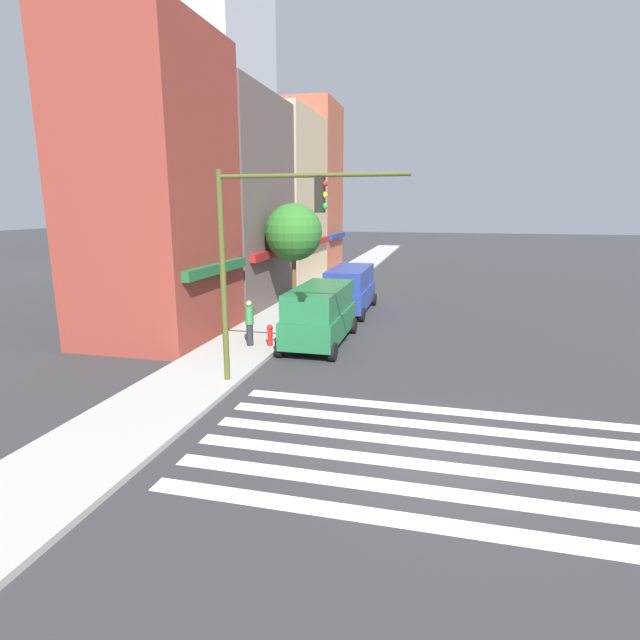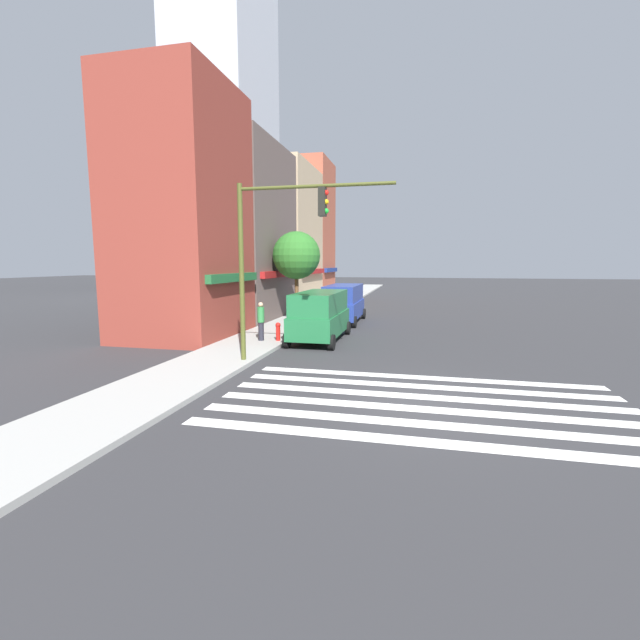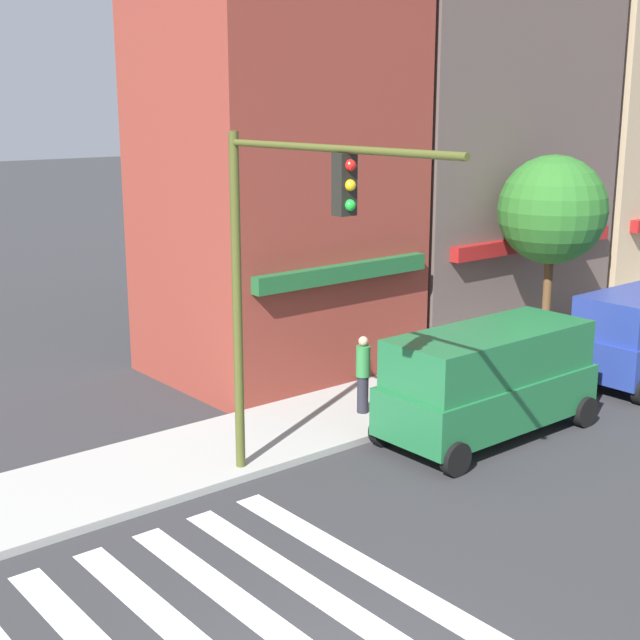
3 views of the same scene
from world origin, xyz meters
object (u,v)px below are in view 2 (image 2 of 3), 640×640
at_px(street_tree, 296,256).
at_px(van_green, 320,314).
at_px(pedestrian_green_top, 261,321).
at_px(traffic_signal, 275,241).
at_px(van_blue, 344,302).
at_px(fire_hydrant, 278,331).

bearing_deg(street_tree, van_green, -153.86).
relative_size(van_green, pedestrian_green_top, 2.83).
xyz_separation_m(traffic_signal, pedestrian_green_top, (3.85, 2.05, -3.39)).
xyz_separation_m(van_green, street_tree, (5.71, 2.80, 2.86)).
relative_size(van_blue, fire_hydrant, 5.95).
height_order(traffic_signal, pedestrian_green_top, traffic_signal).
distance_m(pedestrian_green_top, street_tree, 7.70).
distance_m(pedestrian_green_top, fire_hydrant, 0.91).
xyz_separation_m(traffic_signal, van_green, (5.20, -0.42, -3.17)).
height_order(van_green, fire_hydrant, van_green).
distance_m(traffic_signal, pedestrian_green_top, 5.52).
height_order(pedestrian_green_top, fire_hydrant, pedestrian_green_top).
bearing_deg(fire_hydrant, traffic_signal, -162.22).
distance_m(van_green, pedestrian_green_top, 2.82).
relative_size(van_blue, street_tree, 0.92).
height_order(van_blue, fire_hydrant, van_blue).
bearing_deg(traffic_signal, street_tree, 12.32).
height_order(fire_hydrant, street_tree, street_tree).
relative_size(pedestrian_green_top, street_tree, 0.32).
xyz_separation_m(traffic_signal, street_tree, (10.91, 2.38, -0.32)).
height_order(van_blue, street_tree, street_tree).
relative_size(fire_hydrant, street_tree, 0.15).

